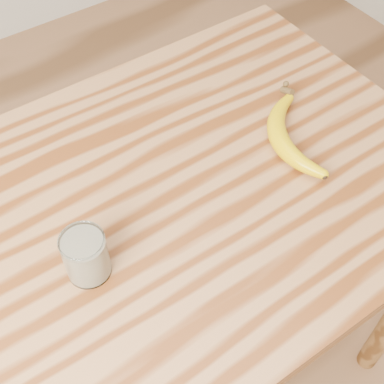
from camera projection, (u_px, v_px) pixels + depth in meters
table at (161, 238)px, 1.13m from camera, size 1.20×0.80×0.90m
smoothie_glass at (86, 256)px, 0.90m from camera, size 0.08×0.08×0.10m
banana at (278, 138)px, 1.11m from camera, size 0.25×0.36×0.04m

